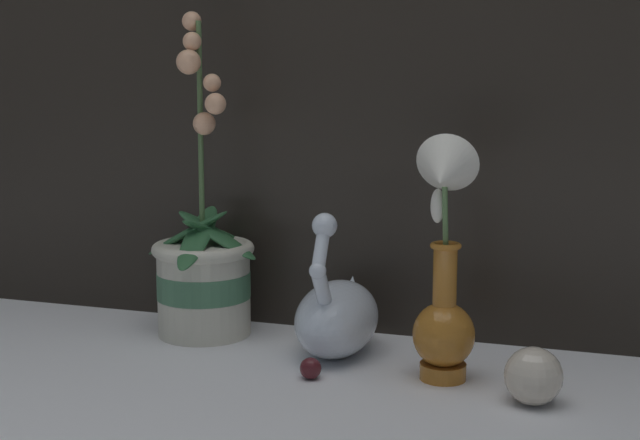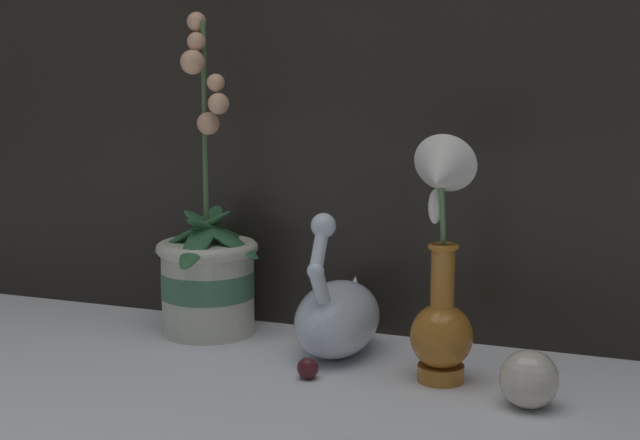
{
  "view_description": "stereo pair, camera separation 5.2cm",
  "coord_description": "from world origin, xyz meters",
  "px_view_note": "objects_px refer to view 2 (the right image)",
  "views": [
    {
      "loc": [
        0.34,
        -0.99,
        0.39
      ],
      "look_at": [
        -0.03,
        0.15,
        0.2
      ],
      "focal_mm": 50.0,
      "sensor_mm": 36.0,
      "label": 1
    },
    {
      "loc": [
        0.39,
        -0.97,
        0.39
      ],
      "look_at": [
        -0.03,
        0.15,
        0.2
      ],
      "focal_mm": 50.0,
      "sensor_mm": 36.0,
      "label": 2
    }
  ],
  "objects_px": {
    "swan_figurine": "(338,314)",
    "glass_sphere": "(529,379)",
    "orchid_potted_plant": "(208,271)",
    "blue_vase": "(441,281)"
  },
  "relations": [
    {
      "from": "swan_figurine",
      "to": "orchid_potted_plant",
      "type": "bearing_deg",
      "value": 171.62
    },
    {
      "from": "orchid_potted_plant",
      "to": "blue_vase",
      "type": "xyz_separation_m",
      "value": [
        0.38,
        -0.1,
        0.04
      ]
    },
    {
      "from": "glass_sphere",
      "to": "swan_figurine",
      "type": "bearing_deg",
      "value": 158.1
    },
    {
      "from": "swan_figurine",
      "to": "blue_vase",
      "type": "height_order",
      "value": "blue_vase"
    },
    {
      "from": "blue_vase",
      "to": "glass_sphere",
      "type": "height_order",
      "value": "blue_vase"
    },
    {
      "from": "orchid_potted_plant",
      "to": "glass_sphere",
      "type": "height_order",
      "value": "orchid_potted_plant"
    },
    {
      "from": "swan_figurine",
      "to": "glass_sphere",
      "type": "height_order",
      "value": "swan_figurine"
    },
    {
      "from": "orchid_potted_plant",
      "to": "glass_sphere",
      "type": "xyz_separation_m",
      "value": [
        0.5,
        -0.15,
        -0.06
      ]
    },
    {
      "from": "swan_figurine",
      "to": "blue_vase",
      "type": "relative_size",
      "value": 0.66
    },
    {
      "from": "swan_figurine",
      "to": "glass_sphere",
      "type": "xyz_separation_m",
      "value": [
        0.28,
        -0.11,
        -0.02
      ]
    }
  ]
}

